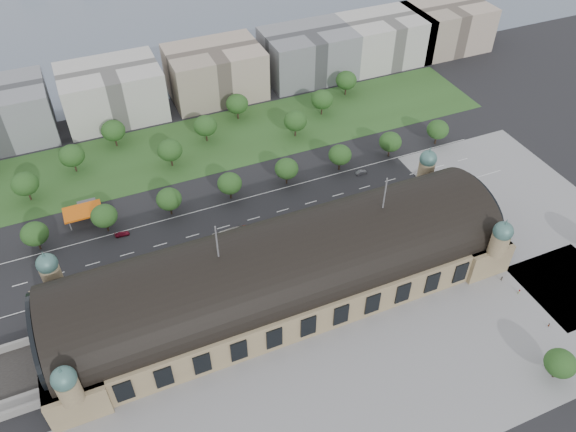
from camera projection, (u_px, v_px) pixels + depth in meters
name	position (u px, v px, depth m)	size (l,w,h in m)	color
ground	(282.00, 293.00, 186.14)	(900.00, 900.00, 0.00)	black
station	(282.00, 272.00, 179.27)	(150.00, 48.40, 44.30)	#9B8760
plaza_south	(375.00, 392.00, 159.00)	(190.00, 48.00, 0.12)	gray
plaza_east	(529.00, 212.00, 216.19)	(56.00, 100.00, 0.12)	gray
road_slab	(193.00, 236.00, 206.28)	(260.00, 26.00, 0.10)	black
grass_belt	(169.00, 152.00, 245.32)	(300.00, 45.00, 0.10)	#2C5020
petrol_station	(85.00, 209.00, 213.05)	(14.00, 13.00, 5.05)	#DB5B0C
office_3	(112.00, 92.00, 260.24)	(45.00, 32.00, 24.00)	#B8B5AE
office_4	(215.00, 72.00, 274.83)	(45.00, 32.00, 24.00)	tan
office_5	(308.00, 54.00, 289.41)	(45.00, 32.00, 24.00)	gray
office_6	(384.00, 39.00, 302.54)	(45.00, 32.00, 24.00)	#B8B5AE
office_7	(446.00, 27.00, 314.21)	(45.00, 32.00, 24.00)	tan
tree_row_2	(35.00, 234.00, 196.39)	(9.60, 9.60, 11.52)	#2D2116
tree_row_3	(104.00, 216.00, 203.39)	(9.60, 9.60, 11.52)	#2D2116
tree_row_4	(169.00, 199.00, 210.39)	(9.60, 9.60, 11.52)	#2D2116
tree_row_5	(230.00, 183.00, 217.39)	(9.60, 9.60, 11.52)	#2D2116
tree_row_6	(287.00, 169.00, 224.39)	(9.60, 9.60, 11.52)	#2D2116
tree_row_7	(340.00, 155.00, 231.39)	(9.60, 9.60, 11.52)	#2D2116
tree_row_8	(390.00, 142.00, 238.39)	(9.60, 9.60, 11.52)	#2D2116
tree_row_9	(438.00, 130.00, 245.39)	(9.60, 9.60, 11.52)	#2D2116
tree_belt_3	(25.00, 184.00, 216.18)	(10.40, 10.40, 12.48)	#2D2116
tree_belt_4	(72.00, 156.00, 229.92)	(10.40, 10.40, 12.48)	#2D2116
tree_belt_5	(113.00, 131.00, 243.66)	(10.40, 10.40, 12.48)	#2D2116
tree_belt_6	(170.00, 150.00, 232.81)	(10.40, 10.40, 12.48)	#2D2116
tree_belt_7	(205.00, 126.00, 246.55)	(10.40, 10.40, 12.48)	#2D2116
tree_belt_8	(237.00, 104.00, 260.29)	(10.40, 10.40, 12.48)	#2D2116
tree_belt_9	(295.00, 121.00, 249.43)	(10.40, 10.40, 12.48)	#2D2116
tree_belt_10	(322.00, 100.00, 263.18)	(10.40, 10.40, 12.48)	#2D2116
tree_belt_11	(346.00, 80.00, 276.92)	(10.40, 10.40, 12.48)	#2D2116
tree_plaza_s	(560.00, 363.00, 158.09)	(9.00, 9.00, 10.64)	#2D2116
traffic_car_2	(102.00, 273.00, 191.79)	(2.54, 5.52, 1.53)	black
traffic_car_3	(122.00, 234.00, 205.98)	(2.12, 5.22, 1.52)	maroon
traffic_car_4	(245.00, 239.00, 204.09)	(1.91, 4.74, 1.61)	#171E41
traffic_car_5	(361.00, 172.00, 233.49)	(1.67, 4.80, 1.58)	#595A60
traffic_car_6	(420.00, 173.00, 233.27)	(2.43, 5.26, 1.46)	#B9B8BB
parked_car_0	(108.00, 288.00, 186.63)	(1.61, 4.61, 1.52)	black
parked_car_1	(112.00, 294.00, 184.78)	(2.27, 4.93, 1.37)	maroon
parked_car_2	(75.00, 305.00, 181.33)	(1.89, 4.64, 1.35)	#192846
parked_car_3	(102.00, 288.00, 186.75)	(1.87, 4.66, 1.59)	#595C61
parked_car_4	(143.00, 283.00, 188.34)	(1.44, 4.12, 1.36)	silver
parked_car_5	(140.00, 285.00, 187.45)	(2.57, 5.58, 1.55)	#979A9F
parked_car_6	(167.00, 269.00, 193.22)	(1.89, 4.65, 1.35)	black
bus_west	(241.00, 231.00, 206.13)	(2.49, 10.63, 2.96)	red
bus_mid	(228.00, 234.00, 204.58)	(2.76, 11.79, 3.28)	beige
bus_east	(292.00, 221.00, 209.98)	(2.50, 10.68, 2.98)	silver
pedestrian_0	(519.00, 292.00, 185.14)	(0.97, 0.55, 1.98)	gray
pedestrian_1	(549.00, 325.00, 175.31)	(0.60, 0.40, 1.66)	gray
pedestrian_2	(502.00, 279.00, 189.54)	(0.91, 0.52, 1.86)	gray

